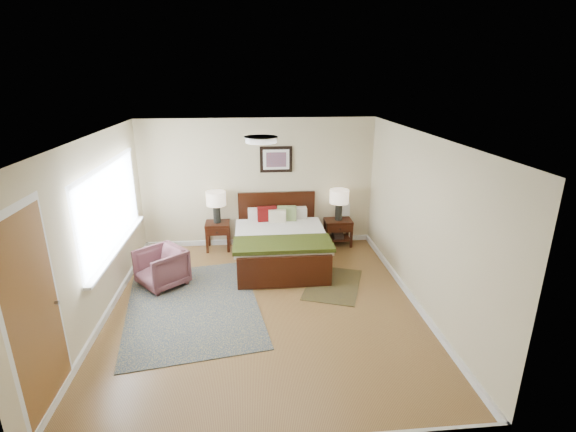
# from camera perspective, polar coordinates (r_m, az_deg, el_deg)

# --- Properties ---
(floor) EXTENTS (5.00, 5.00, 0.00)m
(floor) POSITION_cam_1_polar(r_m,az_deg,el_deg) (6.30, -3.23, -12.34)
(floor) COLOR olive
(floor) RESTS_ON ground
(back_wall) EXTENTS (4.50, 0.04, 2.50)m
(back_wall) POSITION_cam_1_polar(r_m,az_deg,el_deg) (8.15, -4.08, 4.47)
(back_wall) COLOR #C2B58C
(back_wall) RESTS_ON ground
(front_wall) EXTENTS (4.50, 0.04, 2.50)m
(front_wall) POSITION_cam_1_polar(r_m,az_deg,el_deg) (3.52, -1.95, -15.86)
(front_wall) COLOR #C2B58C
(front_wall) RESTS_ON ground
(left_wall) EXTENTS (0.04, 5.00, 2.50)m
(left_wall) POSITION_cam_1_polar(r_m,az_deg,el_deg) (6.13, -25.00, -2.16)
(left_wall) COLOR #C2B58C
(left_wall) RESTS_ON ground
(right_wall) EXTENTS (0.04, 5.00, 2.50)m
(right_wall) POSITION_cam_1_polar(r_m,az_deg,el_deg) (6.24, 17.67, -0.89)
(right_wall) COLOR #C2B58C
(right_wall) RESTS_ON ground
(ceiling) EXTENTS (4.50, 5.00, 0.02)m
(ceiling) POSITION_cam_1_polar(r_m,az_deg,el_deg) (5.45, -3.71, 10.78)
(ceiling) COLOR white
(ceiling) RESTS_ON back_wall
(window) EXTENTS (0.11, 2.72, 1.32)m
(window) POSITION_cam_1_polar(r_m,az_deg,el_deg) (6.70, -22.83, 0.98)
(window) COLOR silver
(window) RESTS_ON left_wall
(door) EXTENTS (0.06, 1.00, 2.18)m
(door) POSITION_cam_1_polar(r_m,az_deg,el_deg) (4.73, -31.29, -11.69)
(door) COLOR silver
(door) RESTS_ON ground
(ceil_fixture) EXTENTS (0.44, 0.44, 0.08)m
(ceil_fixture) POSITION_cam_1_polar(r_m,az_deg,el_deg) (5.46, -3.71, 10.42)
(ceil_fixture) COLOR white
(ceil_fixture) RESTS_ON ceiling
(bed) EXTENTS (1.63, 1.97, 1.06)m
(bed) POSITION_cam_1_polar(r_m,az_deg,el_deg) (7.48, -1.08, -2.93)
(bed) COLOR black
(bed) RESTS_ON ground
(wall_art) EXTENTS (0.62, 0.05, 0.50)m
(wall_art) POSITION_cam_1_polar(r_m,az_deg,el_deg) (8.03, -1.64, 7.74)
(wall_art) COLOR black
(wall_art) RESTS_ON back_wall
(nightstand_left) EXTENTS (0.46, 0.42, 0.55)m
(nightstand_left) POSITION_cam_1_polar(r_m,az_deg,el_deg) (8.18, -9.60, -1.72)
(nightstand_left) COLOR black
(nightstand_left) RESTS_ON ground
(nightstand_right) EXTENTS (0.53, 0.40, 0.53)m
(nightstand_right) POSITION_cam_1_polar(r_m,az_deg,el_deg) (8.37, 6.86, -1.83)
(nightstand_right) COLOR black
(nightstand_right) RESTS_ON ground
(lamp_left) EXTENTS (0.37, 0.37, 0.61)m
(lamp_left) POSITION_cam_1_polar(r_m,az_deg,el_deg) (8.02, -9.80, 2.06)
(lamp_left) COLOR black
(lamp_left) RESTS_ON nightstand_left
(lamp_right) EXTENTS (0.37, 0.37, 0.61)m
(lamp_right) POSITION_cam_1_polar(r_m,az_deg,el_deg) (8.18, 7.01, 2.36)
(lamp_right) COLOR black
(lamp_right) RESTS_ON nightstand_right
(armchair) EXTENTS (0.96, 0.95, 0.62)m
(armchair) POSITION_cam_1_polar(r_m,az_deg,el_deg) (7.05, -16.90, -6.77)
(armchair) COLOR brown
(armchair) RESTS_ON ground
(rug_persian) EXTENTS (2.27, 2.91, 0.01)m
(rug_persian) POSITION_cam_1_polar(r_m,az_deg,el_deg) (6.48, -12.85, -11.86)
(rug_persian) COLOR #0D1F41
(rug_persian) RESTS_ON ground
(rug_navy) EXTENTS (1.20, 1.45, 0.01)m
(rug_navy) POSITION_cam_1_polar(r_m,az_deg,el_deg) (6.94, 6.17, -9.28)
(rug_navy) COLOR black
(rug_navy) RESTS_ON ground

